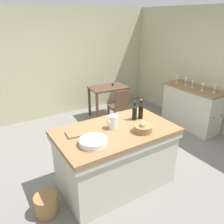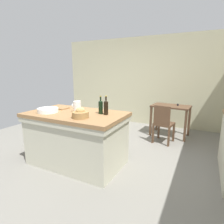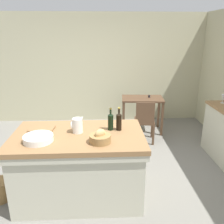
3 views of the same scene
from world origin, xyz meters
The scene contains 13 objects.
ground_plane centered at (0.00, 0.00, 0.00)m, with size 6.76×6.76×0.00m, color slate.
wall_back centered at (0.00, 2.60, 1.30)m, with size 5.32×0.12×2.60m, color #B7B28E.
island_table centered at (-0.25, -0.45, 0.49)m, with size 1.67×0.99×0.92m.
writing_desk centered at (0.97, 1.76, 0.65)m, with size 0.95×0.64×0.83m.
wooden_chair centered at (0.91, 1.17, 0.48)m, with size 0.45×0.45×0.88m.
pitcher centered at (-0.26, -0.39, 1.02)m, with size 0.17×0.13×0.23m.
wash_bowl centered at (-0.70, -0.63, 0.96)m, with size 0.35×0.35×0.07m, color white.
bread_basket centered at (0.03, -0.70, 0.98)m, with size 0.25×0.25×0.16m.
cutting_board centered at (-0.74, -0.29, 0.93)m, with size 0.32×0.20×0.02m, color olive.
wine_bottle_dark centered at (0.28, -0.34, 1.04)m, with size 0.07×0.07×0.31m.
wine_bottle_amber centered at (0.17, -0.32, 1.04)m, with size 0.07×0.07×0.30m.
wine_glass_far_right centered at (2.23, 0.76, 1.05)m, with size 0.07×0.07×0.16m.
wicker_hamper centered at (-1.33, -0.47, 0.14)m, with size 0.30×0.30×0.27m, color olive.
Camera 3 is at (0.05, -3.19, 2.14)m, focal length 37.58 mm.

